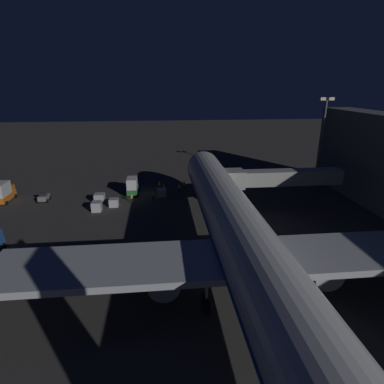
{
  "coord_description": "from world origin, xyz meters",
  "views": [
    {
      "loc": [
        8.22,
        34.4,
        21.07
      ],
      "look_at": [
        3.0,
        -16.1,
        3.5
      ],
      "focal_mm": 29.28,
      "sensor_mm": 36.0,
      "label": 1
    }
  ],
  "objects_px": {
    "baggage_container_near_belt": "(114,203)",
    "baggage_container_far_row": "(162,193)",
    "airliner_at_gate": "(248,250)",
    "traffic_cone_nose_starboard": "(191,191)",
    "catering_truck": "(3,192)",
    "baggage_container_spare": "(100,198)",
    "ground_crew_by_belt_loader": "(159,185)",
    "baggage_tug_spare": "(44,197)",
    "traffic_cone_nose_port": "(212,190)",
    "ground_crew_walking_aft": "(164,187)",
    "ground_crew_under_port_wing": "(153,196)",
    "ops_van": "(132,185)",
    "apron_floodlight_mast": "(322,136)",
    "baggage_container_mid_row": "(97,206)",
    "ground_crew_marshaller_fwd": "(179,188)",
    "ground_crew_by_tug": "(132,198)",
    "jet_bridge": "(274,178)",
    "ground_crew_near_nose_gear": "(184,185)"
  },
  "relations": [
    {
      "from": "baggage_container_near_belt",
      "to": "baggage_container_far_row",
      "type": "height_order",
      "value": "baggage_container_far_row"
    },
    {
      "from": "airliner_at_gate",
      "to": "traffic_cone_nose_starboard",
      "type": "xyz_separation_m",
      "value": [
        2.2,
        -34.18,
        -5.43
      ]
    },
    {
      "from": "catering_truck",
      "to": "baggage_container_near_belt",
      "type": "xyz_separation_m",
      "value": [
        -20.84,
        4.55,
        -1.18
      ]
    },
    {
      "from": "baggage_container_spare",
      "to": "traffic_cone_nose_starboard",
      "type": "bearing_deg",
      "value": -167.69
    },
    {
      "from": "ground_crew_by_belt_loader",
      "to": "baggage_tug_spare",
      "type": "bearing_deg",
      "value": 13.28
    },
    {
      "from": "traffic_cone_nose_port",
      "to": "ground_crew_walking_aft",
      "type": "bearing_deg",
      "value": -5.6
    },
    {
      "from": "catering_truck",
      "to": "ground_crew_under_port_wing",
      "type": "bearing_deg",
      "value": 175.14
    },
    {
      "from": "ops_van",
      "to": "baggage_container_far_row",
      "type": "bearing_deg",
      "value": 159.94
    },
    {
      "from": "ops_van",
      "to": "apron_floodlight_mast",
      "type": "bearing_deg",
      "value": -177.73
    },
    {
      "from": "apron_floodlight_mast",
      "to": "baggage_container_mid_row",
      "type": "bearing_deg",
      "value": 12.58
    },
    {
      "from": "ground_crew_marshaller_fwd",
      "to": "baggage_container_far_row",
      "type": "bearing_deg",
      "value": 29.36
    },
    {
      "from": "ground_crew_under_port_wing",
      "to": "ground_crew_marshaller_fwd",
      "type": "bearing_deg",
      "value": -140.59
    },
    {
      "from": "ground_crew_by_tug",
      "to": "ground_crew_walking_aft",
      "type": "height_order",
      "value": "ground_crew_by_tug"
    },
    {
      "from": "ops_van",
      "to": "ground_crew_walking_aft",
      "type": "height_order",
      "value": "ops_van"
    },
    {
      "from": "baggage_container_far_row",
      "to": "traffic_cone_nose_port",
      "type": "height_order",
      "value": "baggage_container_far_row"
    },
    {
      "from": "ground_crew_by_belt_loader",
      "to": "traffic_cone_nose_port",
      "type": "xyz_separation_m",
      "value": [
        -10.8,
        2.72,
        -0.68
      ]
    },
    {
      "from": "ops_van",
      "to": "airliner_at_gate",
      "type": "bearing_deg",
      "value": 112.16
    },
    {
      "from": "airliner_at_gate",
      "to": "baggage_tug_spare",
      "type": "distance_m",
      "value": 44.22
    },
    {
      "from": "baggage_container_far_row",
      "to": "catering_truck",
      "type": "bearing_deg",
      "value": -0.19
    },
    {
      "from": "baggage_container_spare",
      "to": "ground_crew_under_port_wing",
      "type": "relative_size",
      "value": 1.03
    },
    {
      "from": "ground_crew_by_belt_loader",
      "to": "traffic_cone_nose_port",
      "type": "height_order",
      "value": "ground_crew_by_belt_loader"
    },
    {
      "from": "ground_crew_walking_aft",
      "to": "traffic_cone_nose_starboard",
      "type": "height_order",
      "value": "ground_crew_walking_aft"
    },
    {
      "from": "airliner_at_gate",
      "to": "ground_crew_by_tug",
      "type": "distance_m",
      "value": 32.91
    },
    {
      "from": "baggage_container_far_row",
      "to": "traffic_cone_nose_starboard",
      "type": "relative_size",
      "value": 3.24
    },
    {
      "from": "apron_floodlight_mast",
      "to": "ground_crew_marshaller_fwd",
      "type": "distance_m",
      "value": 31.68
    },
    {
      "from": "baggage_tug_spare",
      "to": "baggage_container_spare",
      "type": "height_order",
      "value": "baggage_tug_spare"
    },
    {
      "from": "baggage_container_spare",
      "to": "ground_crew_under_port_wing",
      "type": "xyz_separation_m",
      "value": [
        -10.0,
        0.34,
        0.17
      ]
    },
    {
      "from": "jet_bridge",
      "to": "catering_truck",
      "type": "height_order",
      "value": "jet_bridge"
    },
    {
      "from": "ground_crew_under_port_wing",
      "to": "ground_crew_by_tug",
      "type": "xyz_separation_m",
      "value": [
        3.99,
        0.5,
        -0.04
      ]
    },
    {
      "from": "ground_crew_under_port_wing",
      "to": "ground_crew_walking_aft",
      "type": "distance_m",
      "value": 5.58
    },
    {
      "from": "traffic_cone_nose_starboard",
      "to": "ground_crew_marshaller_fwd",
      "type": "bearing_deg",
      "value": -2.78
    },
    {
      "from": "jet_bridge",
      "to": "catering_truck",
      "type": "bearing_deg",
      "value": -10.21
    },
    {
      "from": "ground_crew_marshaller_fwd",
      "to": "traffic_cone_nose_port",
      "type": "relative_size",
      "value": 3.23
    },
    {
      "from": "ground_crew_by_belt_loader",
      "to": "traffic_cone_nose_starboard",
      "type": "bearing_deg",
      "value": 156.99
    },
    {
      "from": "baggage_container_far_row",
      "to": "traffic_cone_nose_port",
      "type": "distance_m",
      "value": 10.6
    },
    {
      "from": "airliner_at_gate",
      "to": "traffic_cone_nose_port",
      "type": "relative_size",
      "value": 129.51
    },
    {
      "from": "ground_crew_under_port_wing",
      "to": "traffic_cone_nose_port",
      "type": "xyz_separation_m",
      "value": [
        -12.04,
        -4.19,
        -0.71
      ]
    },
    {
      "from": "baggage_container_mid_row",
      "to": "ground_crew_near_nose_gear",
      "type": "bearing_deg",
      "value": -147.38
    },
    {
      "from": "baggage_container_mid_row",
      "to": "ground_crew_by_tug",
      "type": "xyz_separation_m",
      "value": [
        -5.75,
        -3.61,
        0.09
      ]
    },
    {
      "from": "ground_crew_by_tug",
      "to": "ground_crew_walking_aft",
      "type": "relative_size",
      "value": 1.04
    },
    {
      "from": "ground_crew_near_nose_gear",
      "to": "traffic_cone_nose_port",
      "type": "bearing_deg",
      "value": 160.37
    },
    {
      "from": "apron_floodlight_mast",
      "to": "ground_crew_by_belt_loader",
      "type": "distance_m",
      "value": 35.48
    },
    {
      "from": "ground_crew_near_nose_gear",
      "to": "ground_crew_by_belt_loader",
      "type": "bearing_deg",
      "value": -7.75
    },
    {
      "from": "baggage_container_far_row",
      "to": "ground_crew_by_belt_loader",
      "type": "bearing_deg",
      "value": -85.28
    },
    {
      "from": "ground_crew_near_nose_gear",
      "to": "ops_van",
      "type": "bearing_deg",
      "value": 9.83
    },
    {
      "from": "baggage_container_mid_row",
      "to": "traffic_cone_nose_starboard",
      "type": "bearing_deg",
      "value": -154.47
    },
    {
      "from": "baggage_tug_spare",
      "to": "ops_van",
      "type": "bearing_deg",
      "value": -170.93
    },
    {
      "from": "jet_bridge",
      "to": "ground_crew_by_tug",
      "type": "bearing_deg",
      "value": -13.36
    },
    {
      "from": "baggage_container_near_belt",
      "to": "baggage_container_far_row",
      "type": "relative_size",
      "value": 0.91
    },
    {
      "from": "baggage_tug_spare",
      "to": "ground_crew_by_belt_loader",
      "type": "relative_size",
      "value": 1.4
    }
  ]
}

